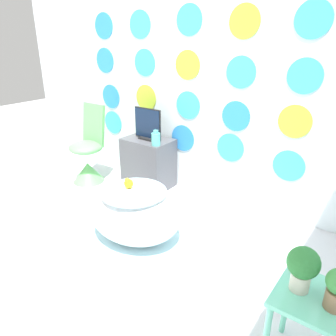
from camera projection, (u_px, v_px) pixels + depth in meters
name	position (u px, v px, depth m)	size (l,w,h in m)	color
ground_plane	(27.00, 282.00, 2.30)	(12.00, 12.00, 0.00)	silver
wall_back_dotted	(188.00, 68.00, 3.27)	(5.05, 0.05, 2.60)	white
rug	(126.00, 242.00, 2.74)	(1.36, 0.92, 0.01)	silver
bathtub	(135.00, 213.00, 2.75)	(0.82, 0.66, 0.44)	white
rubber_duck	(128.00, 183.00, 2.67)	(0.08, 0.09, 0.09)	yellow
chair	(88.00, 159.00, 3.78)	(0.38, 0.39, 0.89)	#66C166
tv_cabinet	(148.00, 162.00, 3.68)	(0.53, 0.37, 0.55)	#4C4C51
tv	(148.00, 125.00, 3.52)	(0.35, 0.12, 0.34)	black
vase	(156.00, 139.00, 3.35)	(0.09, 0.09, 0.16)	#51B2AD
side_table	(312.00, 312.00, 1.59)	(0.36, 0.36, 0.47)	#72D8B7
potted_plant_left	(303.00, 266.00, 1.54)	(0.15, 0.15, 0.24)	beige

